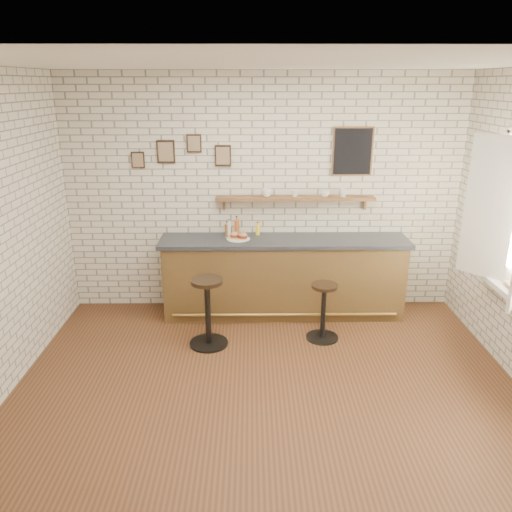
# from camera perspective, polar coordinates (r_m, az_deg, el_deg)

# --- Properties ---
(ground) EXTENTS (5.00, 5.00, 0.00)m
(ground) POSITION_cam_1_polar(r_m,az_deg,el_deg) (5.10, 1.31, -14.75)
(ground) COLOR brown
(ground) RESTS_ON ground
(bar_counter) EXTENTS (3.10, 0.65, 1.01)m
(bar_counter) POSITION_cam_1_polar(r_m,az_deg,el_deg) (6.39, 3.16, -2.35)
(bar_counter) COLOR brown
(bar_counter) RESTS_ON ground
(sandwich_plate) EXTENTS (0.28, 0.28, 0.01)m
(sandwich_plate) POSITION_cam_1_polar(r_m,az_deg,el_deg) (6.20, -2.06, 1.98)
(sandwich_plate) COLOR white
(sandwich_plate) RESTS_ON bar_counter
(ciabatta_sandwich) EXTENTS (0.24, 0.16, 0.07)m
(ciabatta_sandwich) POSITION_cam_1_polar(r_m,az_deg,el_deg) (6.19, -1.97, 2.36)
(ciabatta_sandwich) COLOR tan
(ciabatta_sandwich) RESTS_ON sandwich_plate
(potato_chips) EXTENTS (0.26, 0.17, 0.00)m
(potato_chips) POSITION_cam_1_polar(r_m,az_deg,el_deg) (6.20, -2.18, 2.05)
(potato_chips) COLOR #EABE52
(potato_chips) RESTS_ON sandwich_plate
(bitters_bottle_brown) EXTENTS (0.06, 0.06, 0.18)m
(bitters_bottle_brown) POSITION_cam_1_polar(r_m,az_deg,el_deg) (6.37, -3.34, 3.07)
(bitters_bottle_brown) COLOR brown
(bitters_bottle_brown) RESTS_ON bar_counter
(bitters_bottle_white) EXTENTS (0.05, 0.05, 0.21)m
(bitters_bottle_white) POSITION_cam_1_polar(r_m,az_deg,el_deg) (6.37, -3.14, 3.15)
(bitters_bottle_white) COLOR white
(bitters_bottle_white) RESTS_ON bar_counter
(bitters_bottle_amber) EXTENTS (0.06, 0.06, 0.25)m
(bitters_bottle_amber) POSITION_cam_1_polar(r_m,az_deg,el_deg) (6.36, -2.21, 3.31)
(bitters_bottle_amber) COLOR #AC511B
(bitters_bottle_amber) RESTS_ON bar_counter
(condiment_bottle_yellow) EXTENTS (0.05, 0.05, 0.17)m
(condiment_bottle_yellow) POSITION_cam_1_polar(r_m,az_deg,el_deg) (6.37, 0.20, 3.06)
(condiment_bottle_yellow) COLOR yellow
(condiment_bottle_yellow) RESTS_ON bar_counter
(bar_stool_left) EXTENTS (0.46, 0.46, 0.80)m
(bar_stool_left) POSITION_cam_1_polar(r_m,az_deg,el_deg) (5.67, -5.53, -6.17)
(bar_stool_left) COLOR black
(bar_stool_left) RESTS_ON ground
(bar_stool_right) EXTENTS (0.38, 0.38, 0.68)m
(bar_stool_right) POSITION_cam_1_polar(r_m,az_deg,el_deg) (5.85, 7.71, -6.11)
(bar_stool_right) COLOR black
(bar_stool_right) RESTS_ON ground
(wall_shelf) EXTENTS (2.00, 0.18, 0.18)m
(wall_shelf) POSITION_cam_1_polar(r_m,az_deg,el_deg) (6.31, 4.51, 6.57)
(wall_shelf) COLOR brown
(wall_shelf) RESTS_ON ground
(shelf_cup_a) EXTENTS (0.17, 0.17, 0.10)m
(shelf_cup_a) POSITION_cam_1_polar(r_m,az_deg,el_deg) (6.27, 1.21, 7.22)
(shelf_cup_a) COLOR white
(shelf_cup_a) RESTS_ON wall_shelf
(shelf_cup_b) EXTENTS (0.12, 0.12, 0.09)m
(shelf_cup_b) POSITION_cam_1_polar(r_m,az_deg,el_deg) (6.30, 4.48, 7.15)
(shelf_cup_b) COLOR white
(shelf_cup_b) RESTS_ON wall_shelf
(shelf_cup_c) EXTENTS (0.13, 0.13, 0.09)m
(shelf_cup_c) POSITION_cam_1_polar(r_m,az_deg,el_deg) (6.34, 7.90, 7.10)
(shelf_cup_c) COLOR white
(shelf_cup_c) RESTS_ON wall_shelf
(shelf_cup_d) EXTENTS (0.12, 0.12, 0.10)m
(shelf_cup_d) POSITION_cam_1_polar(r_m,az_deg,el_deg) (6.38, 9.95, 7.12)
(shelf_cup_d) COLOR white
(shelf_cup_d) RESTS_ON wall_shelf
(back_wall_decor) EXTENTS (2.96, 0.02, 0.56)m
(back_wall_decor) POSITION_cam_1_polar(r_m,az_deg,el_deg) (6.28, 2.97, 11.80)
(back_wall_decor) COLOR black
(back_wall_decor) RESTS_ON ground
(window_sill) EXTENTS (0.20, 1.35, 0.06)m
(window_sill) POSITION_cam_1_polar(r_m,az_deg,el_deg) (5.56, 26.89, -3.53)
(window_sill) COLOR white
(window_sill) RESTS_ON ground
(book_lower) EXTENTS (0.17, 0.23, 0.02)m
(book_lower) POSITION_cam_1_polar(r_m,az_deg,el_deg) (5.51, 26.92, -3.28)
(book_lower) COLOR tan
(book_lower) RESTS_ON window_sill
(book_upper) EXTENTS (0.21, 0.26, 0.02)m
(book_upper) POSITION_cam_1_polar(r_m,az_deg,el_deg) (5.53, 26.80, -2.97)
(book_upper) COLOR tan
(book_upper) RESTS_ON book_lower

